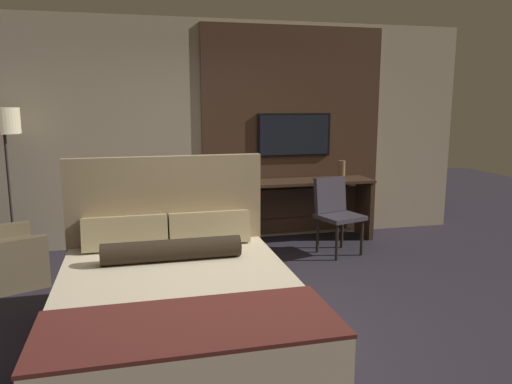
{
  "coord_description": "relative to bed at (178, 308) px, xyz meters",
  "views": [
    {
      "loc": [
        -0.83,
        -3.71,
        1.81
      ],
      "look_at": [
        0.34,
        0.98,
        0.92
      ],
      "focal_mm": 35.0,
      "sensor_mm": 36.0,
      "label": 1
    }
  ],
  "objects": [
    {
      "name": "tv",
      "position": [
        1.8,
        2.83,
        1.02
      ],
      "size": [
        0.99,
        0.04,
        0.56
      ],
      "color": "black"
    },
    {
      "name": "bed",
      "position": [
        0.0,
        0.0,
        0.0
      ],
      "size": [
        1.7,
        2.16,
        1.33
      ],
      "color": "#33281E",
      "rests_on": "ground_plane"
    },
    {
      "name": "desk_chair",
      "position": [
        2.06,
        2.02,
        0.2
      ],
      "size": [
        0.58,
        0.58,
        0.9
      ],
      "rotation": [
        0.0,
        0.0,
        0.29
      ],
      "color": "#38333D",
      "rests_on": "ground_plane"
    },
    {
      "name": "vase_tall",
      "position": [
        2.38,
        2.59,
        0.58
      ],
      "size": [
        0.09,
        0.09,
        0.24
      ],
      "color": "#846647",
      "rests_on": "desk"
    },
    {
      "name": "wall_back_tv_panel",
      "position": [
        0.73,
        2.91,
        1.06
      ],
      "size": [
        7.2,
        0.09,
        2.8
      ],
      "color": "#BCAD8E",
      "rests_on": "ground_plane"
    },
    {
      "name": "floor_lamp",
      "position": [
        -1.61,
        2.53,
        1.11
      ],
      "size": [
        0.34,
        0.34,
        1.73
      ],
      "color": "#282623",
      "rests_on": "ground_plane"
    },
    {
      "name": "desk",
      "position": [
        1.8,
        2.64,
        0.2
      ],
      "size": [
        1.92,
        0.5,
        0.8
      ],
      "color": "#422D1E",
      "rests_on": "ground_plane"
    },
    {
      "name": "ground_plane",
      "position": [
        0.56,
        0.31,
        -0.34
      ],
      "size": [
        16.0,
        16.0,
        0.0
      ],
      "primitive_type": "plane",
      "color": "#28232D"
    }
  ]
}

